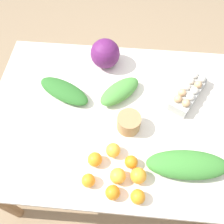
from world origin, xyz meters
name	(u,v)px	position (x,y,z in m)	size (l,w,h in m)	color
ground_plane	(112,161)	(0.00, 0.00, 0.00)	(8.00, 8.00, 0.00)	#937A5B
dining_table	(112,121)	(0.00, 0.00, 0.64)	(1.37, 1.02, 0.73)	silver
cabbage_purple	(105,54)	(0.07, -0.36, 0.82)	(0.18, 0.18, 0.18)	#601E5B
egg_carton	(189,92)	(-0.42, -0.16, 0.77)	(0.24, 0.31, 0.09)	#A8A8A3
paper_bag	(129,123)	(-0.09, 0.07, 0.78)	(0.12, 0.12, 0.09)	#A87F51
greens_bunch_beet_tops	(187,165)	(-0.38, 0.27, 0.77)	(0.39, 0.14, 0.09)	#3D8433
greens_bunch_dandelion	(64,91)	(0.28, -0.11, 0.76)	(0.32, 0.12, 0.06)	#2D6B28
greens_bunch_scallion	(120,91)	(-0.03, -0.13, 0.77)	(0.26, 0.12, 0.08)	#4C933D
orange_0	(118,176)	(-0.06, 0.35, 0.77)	(0.08, 0.08, 0.08)	#F9A833
orange_1	(88,180)	(0.07, 0.38, 0.76)	(0.06, 0.06, 0.06)	orange
orange_2	(113,150)	(-0.03, 0.23, 0.76)	(0.07, 0.07, 0.07)	#F9A833
orange_3	(138,197)	(-0.15, 0.44, 0.76)	(0.07, 0.07, 0.07)	orange
orange_4	(138,176)	(-0.15, 0.34, 0.77)	(0.08, 0.08, 0.08)	orange
orange_5	(113,193)	(-0.04, 0.43, 0.76)	(0.07, 0.07, 0.07)	orange
orange_6	(95,159)	(0.06, 0.28, 0.76)	(0.07, 0.07, 0.07)	orange
orange_7	(131,162)	(-0.12, 0.28, 0.76)	(0.06, 0.06, 0.06)	orange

